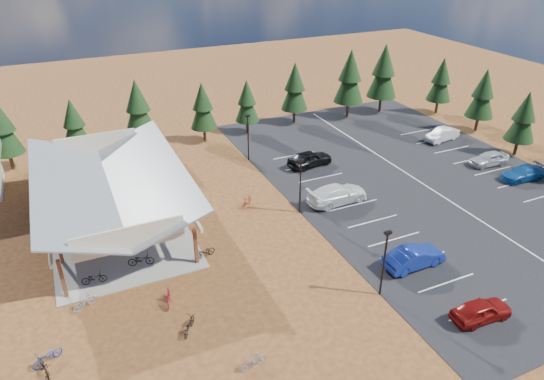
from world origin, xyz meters
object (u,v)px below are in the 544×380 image
(trash_bin_0, at_px, (185,219))
(trash_bin_1, at_px, (192,210))
(bike_5, at_px, (140,236))
(bike_10, at_px, (47,357))
(bike_11, at_px, (168,297))
(bike_16, at_px, (205,252))
(bike_3, at_px, (69,185))
(car_8, at_px, (489,159))
(bike_6, at_px, (121,197))
(bike_8, at_px, (45,367))
(car_0, at_px, (481,310))
(car_3, at_px, (337,194))
(bike_4, at_px, (141,260))
(bike_15, at_px, (247,201))
(bike_13, at_px, (253,361))
(lamp_post_1, at_px, (300,182))
(bike_7, at_px, (117,182))
(bike_12, at_px, (189,325))
(car_9, at_px, (442,135))
(bike_2, at_px, (80,224))
(bike_pavilion, at_px, (110,183))
(bike_9, at_px, (84,302))
(bike_1, at_px, (96,240))
(car_7, at_px, (523,173))
(car_4, at_px, (310,159))
(bike_0, at_px, (94,278))
(car_1, at_px, (414,257))
(lamp_post_2, at_px, (248,134))

(trash_bin_0, distance_m, trash_bin_1, 1.50)
(bike_5, xyz_separation_m, bike_10, (-7.25, -10.09, -0.16))
(bike_11, xyz_separation_m, bike_16, (3.75, 3.91, -0.05))
(bike_3, distance_m, car_8, 42.67)
(bike_6, bearing_deg, bike_16, -178.25)
(bike_8, relative_size, bike_11, 0.98)
(car_0, bearing_deg, car_3, 5.10)
(bike_8, bearing_deg, bike_11, 6.00)
(bike_4, relative_size, bike_15, 1.12)
(bike_13, bearing_deg, trash_bin_0, 168.88)
(bike_6, bearing_deg, lamp_post_1, -140.01)
(bike_7, xyz_separation_m, bike_12, (1.11, -21.19, -0.17))
(car_9, bearing_deg, bike_2, -94.92)
(bike_pavilion, height_order, bike_9, bike_pavilion)
(bike_1, bearing_deg, car_7, -79.93)
(car_4, bearing_deg, bike_8, 116.21)
(bike_8, bearing_deg, bike_0, 49.37)
(trash_bin_0, height_order, car_1, car_1)
(bike_3, bearing_deg, bike_15, -140.66)
(trash_bin_1, height_order, bike_1, bike_1)
(car_7, bearing_deg, trash_bin_1, -99.79)
(car_3, bearing_deg, car_4, -12.60)
(car_0, xyz_separation_m, car_3, (-0.49, 16.80, 0.14))
(bike_8, bearing_deg, bike_1, 56.26)
(car_7, bearing_deg, bike_8, -79.30)
(trash_bin_0, distance_m, bike_6, 7.37)
(car_0, xyz_separation_m, car_7, (18.67, 13.06, -0.02))
(car_1, bearing_deg, lamp_post_1, 20.11)
(bike_5, height_order, bike_15, bike_5)
(lamp_post_1, relative_size, bike_7, 2.81)
(bike_0, height_order, car_4, car_4)
(bike_pavilion, relative_size, car_0, 4.73)
(car_8, bearing_deg, bike_13, -61.53)
(bike_3, relative_size, car_4, 0.31)
(bike_2, xyz_separation_m, car_1, (22.01, -15.46, 0.31))
(bike_12, bearing_deg, bike_11, -45.77)
(bike_2, distance_m, bike_12, 15.80)
(bike_1, distance_m, bike_11, 9.56)
(bike_12, bearing_deg, bike_1, -36.90)
(bike_0, height_order, bike_10, bike_0)
(car_4, bearing_deg, car_3, 162.54)
(bike_2, distance_m, car_8, 40.81)
(bike_1, bearing_deg, trash_bin_0, -69.07)
(car_1, distance_m, car_3, 10.58)
(car_3, bearing_deg, car_7, -103.70)
(trash_bin_0, xyz_separation_m, bike_5, (-4.05, -1.26, 0.19))
(bike_5, xyz_separation_m, car_8, (36.33, -0.78, 0.13))
(bike_6, xyz_separation_m, bike_9, (-4.55, -13.34, -0.08))
(bike_2, bearing_deg, bike_1, -166.67)
(lamp_post_2, bearing_deg, bike_11, -125.33)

